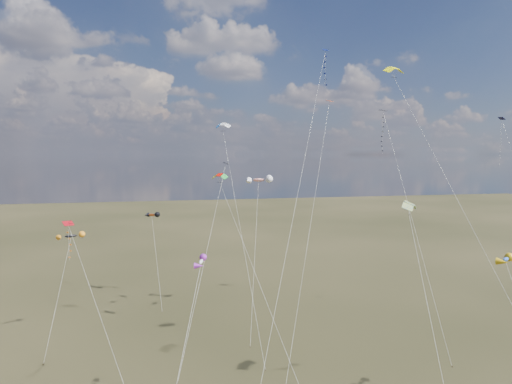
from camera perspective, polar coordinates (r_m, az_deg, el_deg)
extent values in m
cube|color=black|center=(74.90, 15.59, 9.78)|extent=(1.45, 1.45, 0.34)
cylinder|color=silver|center=(64.80, 18.92, -3.11)|extent=(2.69, 22.33, 30.77)
cube|color=#332316|center=(59.26, 23.32, -19.41)|extent=(0.10, 0.10, 0.12)
cube|color=#0B154E|center=(65.01, 8.69, 17.16)|extent=(0.92, 0.86, 0.39)
cylinder|color=silver|center=(49.19, 5.07, -1.04)|extent=(16.01, 25.17, 38.00)
cube|color=black|center=(64.99, -3.78, 3.61)|extent=(0.92, 0.95, 0.27)
cylinder|color=silver|center=(57.24, -6.34, -8.00)|extent=(8.00, 17.39, 22.69)
cube|color=#332316|center=(52.59, -9.76, -22.32)|extent=(0.10, 0.10, 0.12)
cube|color=#A40812|center=(57.01, -22.44, -3.64)|extent=(1.46, 1.43, 0.44)
cylinder|color=silver|center=(54.24, -19.51, -12.63)|extent=(6.43, 8.38, 16.00)
cube|color=#0F0F55|center=(74.22, 28.36, 8.10)|extent=(0.87, 0.92, 0.37)
cube|color=#E84817|center=(62.57, 9.17, 11.18)|extent=(1.17, 1.16, 0.26)
cylinder|color=silver|center=(52.45, 6.75, -4.53)|extent=(11.49, 17.91, 31.04)
cylinder|color=silver|center=(44.89, 26.18, -5.00)|extent=(3.74, 24.41, 33.43)
cylinder|color=silver|center=(60.78, -1.93, -4.39)|extent=(1.12, 23.33, 28.62)
cube|color=#332316|center=(54.26, 1.19, -21.36)|extent=(0.10, 0.10, 0.12)
cylinder|color=silver|center=(42.42, 21.28, -15.31)|extent=(2.87, 12.98, 19.23)
cylinder|color=silver|center=(54.62, -0.19, -9.38)|extent=(5.82, 16.93, 21.23)
ellipsoid|color=black|center=(64.60, -22.13, -5.12)|extent=(3.23, 2.13, 0.92)
cylinder|color=silver|center=(62.14, -23.51, -11.83)|extent=(1.99, 8.58, 13.28)
cube|color=#332316|center=(60.60, -25.06, -18.92)|extent=(0.10, 0.10, 0.12)
ellipsoid|color=#C44D18|center=(78.67, -12.90, -2.80)|extent=(2.62, 2.29, 1.07)
cylinder|color=silver|center=(75.43, -12.30, -8.43)|extent=(1.38, 9.08, 13.81)
cube|color=#332316|center=(72.97, -11.63, -14.47)|extent=(0.10, 0.10, 0.12)
ellipsoid|color=white|center=(42.05, -6.88, -8.61)|extent=(1.44, 2.83, 0.77)
cylinder|color=silver|center=(39.05, -9.50, -20.81)|extent=(4.64, 11.02, 14.25)
ellipsoid|color=red|center=(69.26, 0.32, 1.52)|extent=(3.86, 2.64, 1.39)
cylinder|color=silver|center=(63.53, -0.16, -7.91)|extent=(4.25, 13.74, 20.07)
cube|color=#332316|center=(59.81, -0.74, -18.79)|extent=(0.10, 0.10, 0.12)
ellipsoid|color=blue|center=(48.24, 28.76, -7.38)|extent=(2.23, 1.83, 0.87)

